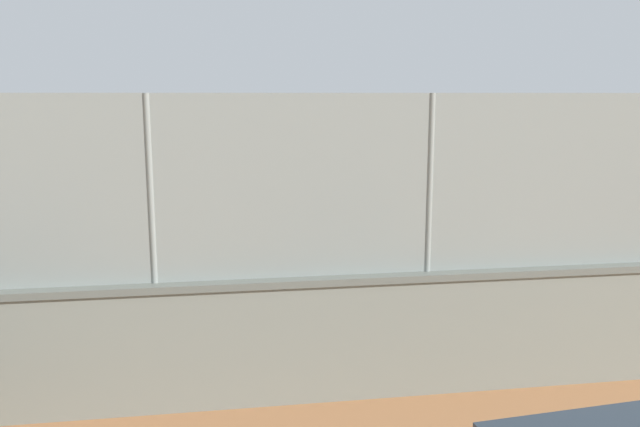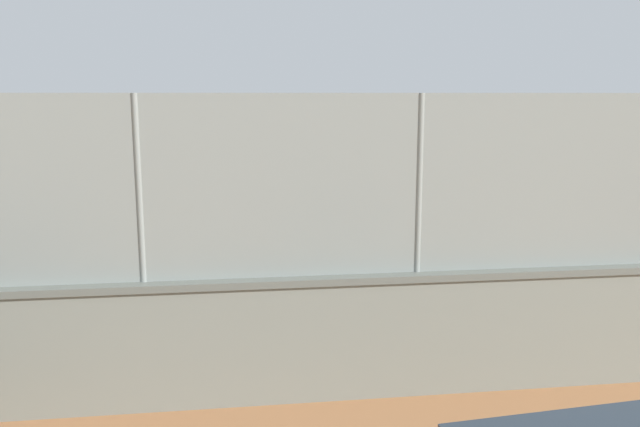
% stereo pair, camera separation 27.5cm
% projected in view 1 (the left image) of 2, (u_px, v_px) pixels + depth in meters
% --- Properties ---
extents(ground_plane, '(260.00, 260.00, 0.00)m').
position_uv_depth(ground_plane, '(244.00, 210.00, 19.58)').
color(ground_plane, '#A36B42').
extents(perimeter_wall, '(28.01, 1.41, 1.45)m').
position_uv_depth(perimeter_wall, '(296.00, 338.00, 7.32)').
color(perimeter_wall, gray).
rests_on(perimeter_wall, ground_plane).
extents(fence_panel_on_wall, '(27.51, 1.06, 2.02)m').
position_uv_depth(fence_panel_on_wall, '(295.00, 187.00, 7.01)').
color(fence_panel_on_wall, gray).
rests_on(fence_panel_on_wall, perimeter_wall).
extents(player_crossing_court, '(1.03, 0.73, 1.55)m').
position_uv_depth(player_crossing_court, '(421.00, 178.00, 19.79)').
color(player_crossing_court, black).
rests_on(player_crossing_court, ground_plane).
extents(player_foreground_swinging, '(0.72, 1.05, 1.68)m').
position_uv_depth(player_foreground_swinging, '(348.00, 168.00, 21.85)').
color(player_foreground_swinging, '#B2B2B2').
rests_on(player_foreground_swinging, ground_plane).
extents(player_near_wall_returning, '(1.04, 0.75, 1.61)m').
position_uv_depth(player_near_wall_returning, '(31.00, 251.00, 10.48)').
color(player_near_wall_returning, navy).
rests_on(player_near_wall_returning, ground_plane).
extents(sports_ball, '(0.11, 0.11, 0.11)m').
position_uv_depth(sports_ball, '(470.00, 220.00, 17.72)').
color(sports_ball, '#3399D8').
rests_on(sports_ball, ground_plane).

